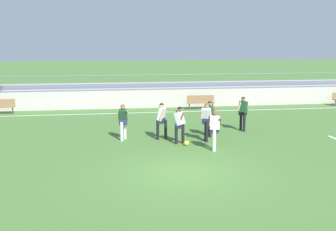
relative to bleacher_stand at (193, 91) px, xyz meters
The scene contains 13 objects.
ground_plane 16.23m from the bleacher_stand, 102.88° to the right, with size 160.00×160.00×0.00m, color #477033.
field_line_sideline 5.38m from the bleacher_stand, 132.75° to the right, with size 44.00×0.12×0.01m, color white.
sideline_wall 4.16m from the bleacher_stand, 150.37° to the right, with size 48.00×0.16×1.17m, color #BCB7AD.
bleacher_stand is the anchor object (origin of this frame).
bench_far_left 3.18m from the bleacher_stand, 92.10° to the right, with size 1.80×0.40×0.90m.
player_white_deep_cover 13.23m from the bleacher_stand, 98.00° to the right, with size 0.55×0.53×1.66m.
player_white_wide_right 12.22m from the bleacher_stand, 104.46° to the right, with size 0.54×0.62×1.63m.
player_white_wide_left 11.72m from the bleacher_stand, 98.89° to the right, with size 0.62×0.52×1.71m.
player_white_on_ball 11.57m from the bleacher_stand, 108.74° to the right, with size 0.49×0.62×1.67m.
player_dark_pressing_high 10.80m from the bleacher_stand, 97.67° to the right, with size 0.64×0.51×1.67m.
player_dark_dropping_back 9.80m from the bleacher_stand, 87.27° to the right, with size 0.69×0.53×1.71m.
player_dark_challenging 12.09m from the bleacher_stand, 116.73° to the right, with size 0.44×0.60×1.62m.
soccer_ball 12.56m from the bleacher_stand, 103.02° to the right, with size 0.22×0.22×0.22m, color yellow.
Camera 1 is at (-2.44, -12.90, 4.40)m, focal length 43.49 mm.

